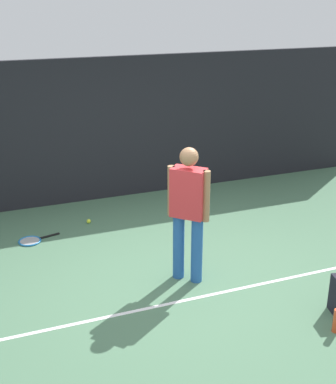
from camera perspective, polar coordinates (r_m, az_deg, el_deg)
The scene contains 7 objects.
ground_plane at distance 6.65m, azimuth 1.25°, elevation -9.23°, with size 12.00×12.00×0.00m, color #4C7556.
back_fence at distance 8.86m, azimuth -6.08°, elevation 6.82°, with size 10.00×0.10×2.39m, color black.
court_line at distance 6.24m, azimuth 3.10°, elevation -11.46°, with size 9.00×0.05×0.00m, color white.
tennis_player at distance 6.19m, azimuth 2.22°, elevation -1.67°, with size 0.44×0.44×1.70m.
tennis_racket at distance 7.78m, azimuth -14.65°, elevation -5.14°, with size 0.64×0.39×0.03m.
tennis_ball_near_player at distance 8.18m, azimuth -8.65°, elevation -3.17°, with size 0.07×0.07×0.07m, color #CCE033.
water_bottle at distance 5.90m, azimuth 17.89°, elevation -13.22°, with size 0.07×0.07×0.27m, color #D84C26.
Camera 1 is at (-2.19, -5.31, 3.35)m, focal length 48.88 mm.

